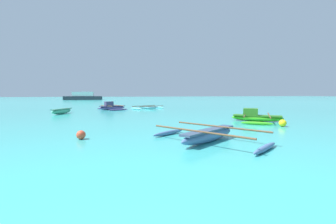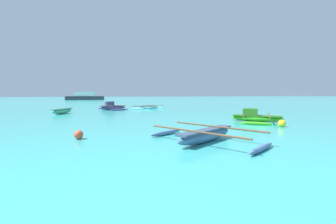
{
  "view_description": "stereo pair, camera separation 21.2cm",
  "coord_description": "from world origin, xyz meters",
  "px_view_note": "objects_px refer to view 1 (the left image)",
  "views": [
    {
      "loc": [
        0.35,
        -1.33,
        1.91
      ],
      "look_at": [
        4.72,
        17.75,
        0.25
      ],
      "focal_mm": 24.0,
      "sensor_mm": 36.0,
      "label": 1
    },
    {
      "loc": [
        0.55,
        -1.38,
        1.91
      ],
      "look_at": [
        4.72,
        17.75,
        0.25
      ],
      "focal_mm": 24.0,
      "sensor_mm": 36.0,
      "label": 2
    }
  ],
  "objects_px": {
    "moored_boat_0": "(148,107)",
    "moored_boat_1": "(256,117)",
    "moored_boat_2": "(62,111)",
    "mooring_buoy_0": "(81,135)",
    "distant_ferry": "(83,97)",
    "moored_boat_3": "(209,135)",
    "mooring_buoy_1": "(283,123)",
    "moored_boat_4": "(112,107)"
  },
  "relations": [
    {
      "from": "moored_boat_0",
      "to": "moored_boat_1",
      "type": "relative_size",
      "value": 0.96
    },
    {
      "from": "moored_boat_2",
      "to": "moored_boat_1",
      "type": "bearing_deg",
      "value": -97.74
    },
    {
      "from": "mooring_buoy_0",
      "to": "distant_ferry",
      "type": "height_order",
      "value": "distant_ferry"
    },
    {
      "from": "moored_boat_2",
      "to": "moored_boat_3",
      "type": "relative_size",
      "value": 0.55
    },
    {
      "from": "moored_boat_2",
      "to": "distant_ferry",
      "type": "bearing_deg",
      "value": 29.12
    },
    {
      "from": "mooring_buoy_0",
      "to": "moored_boat_0",
      "type": "bearing_deg",
      "value": 73.44
    },
    {
      "from": "moored_boat_1",
      "to": "moored_boat_3",
      "type": "bearing_deg",
      "value": -102.3
    },
    {
      "from": "moored_boat_0",
      "to": "moored_boat_1",
      "type": "distance_m",
      "value": 14.65
    },
    {
      "from": "moored_boat_1",
      "to": "moored_boat_2",
      "type": "relative_size",
      "value": 1.69
    },
    {
      "from": "moored_boat_0",
      "to": "distant_ferry",
      "type": "bearing_deg",
      "value": 167.05
    },
    {
      "from": "moored_boat_2",
      "to": "mooring_buoy_0",
      "type": "relative_size",
      "value": 7.08
    },
    {
      "from": "mooring_buoy_0",
      "to": "distant_ferry",
      "type": "xyz_separation_m",
      "value": [
        -7.75,
        57.41,
        0.73
      ]
    },
    {
      "from": "moored_boat_1",
      "to": "moored_boat_3",
      "type": "xyz_separation_m",
      "value": [
        -5.73,
        -5.37,
        -0.03
      ]
    },
    {
      "from": "moored_boat_3",
      "to": "mooring_buoy_1",
      "type": "bearing_deg",
      "value": -9.26
    },
    {
      "from": "moored_boat_0",
      "to": "moored_boat_2",
      "type": "distance_m",
      "value": 9.92
    },
    {
      "from": "moored_boat_2",
      "to": "distant_ferry",
      "type": "xyz_separation_m",
      "value": [
        -4.26,
        44.96,
        0.65
      ]
    },
    {
      "from": "moored_boat_2",
      "to": "moored_boat_4",
      "type": "height_order",
      "value": "moored_boat_4"
    },
    {
      "from": "moored_boat_1",
      "to": "moored_boat_4",
      "type": "relative_size",
      "value": 1.14
    },
    {
      "from": "moored_boat_0",
      "to": "mooring_buoy_0",
      "type": "xyz_separation_m",
      "value": [
        -5.15,
        -17.32,
        0.02
      ]
    },
    {
      "from": "moored_boat_3",
      "to": "mooring_buoy_1",
      "type": "relative_size",
      "value": 11.55
    },
    {
      "from": "moored_boat_0",
      "to": "moored_boat_2",
      "type": "height_order",
      "value": "moored_boat_2"
    },
    {
      "from": "moored_boat_4",
      "to": "mooring_buoy_0",
      "type": "bearing_deg",
      "value": -120.36
    },
    {
      "from": "moored_boat_2",
      "to": "moored_boat_4",
      "type": "distance_m",
      "value": 6.08
    },
    {
      "from": "moored_boat_0",
      "to": "mooring_buoy_0",
      "type": "bearing_deg",
      "value": -47.34
    },
    {
      "from": "moored_boat_1",
      "to": "mooring_buoy_1",
      "type": "height_order",
      "value": "moored_boat_1"
    },
    {
      "from": "mooring_buoy_1",
      "to": "moored_boat_0",
      "type": "bearing_deg",
      "value": 108.75
    },
    {
      "from": "moored_boat_4",
      "to": "mooring_buoy_1",
      "type": "xyz_separation_m",
      "value": [
        9.75,
        -15.52,
        -0.1
      ]
    },
    {
      "from": "moored_boat_3",
      "to": "mooring_buoy_0",
      "type": "xyz_separation_m",
      "value": [
        -4.98,
        1.61,
        -0.07
      ]
    },
    {
      "from": "moored_boat_3",
      "to": "distant_ferry",
      "type": "distance_m",
      "value": 60.38
    },
    {
      "from": "moored_boat_0",
      "to": "moored_boat_2",
      "type": "relative_size",
      "value": 1.62
    },
    {
      "from": "distant_ferry",
      "to": "moored_boat_3",
      "type": "bearing_deg",
      "value": -77.84
    },
    {
      "from": "moored_boat_1",
      "to": "mooring_buoy_1",
      "type": "relative_size",
      "value": 10.71
    },
    {
      "from": "moored_boat_2",
      "to": "mooring_buoy_1",
      "type": "bearing_deg",
      "value": -104.95
    },
    {
      "from": "moored_boat_1",
      "to": "distant_ferry",
      "type": "xyz_separation_m",
      "value": [
        -18.45,
        53.65,
        0.63
      ]
    },
    {
      "from": "moored_boat_4",
      "to": "mooring_buoy_1",
      "type": "distance_m",
      "value": 18.33
    },
    {
      "from": "moored_boat_3",
      "to": "moored_boat_0",
      "type": "bearing_deg",
      "value": 54.28
    },
    {
      "from": "moored_boat_1",
      "to": "moored_boat_4",
      "type": "distance_m",
      "value": 16.21
    },
    {
      "from": "distant_ferry",
      "to": "moored_boat_1",
      "type": "bearing_deg",
      "value": -71.02
    },
    {
      "from": "mooring_buoy_1",
      "to": "moored_boat_4",
      "type": "bearing_deg",
      "value": 122.13
    },
    {
      "from": "moored_boat_0",
      "to": "mooring_buoy_0",
      "type": "distance_m",
      "value": 18.07
    },
    {
      "from": "mooring_buoy_1",
      "to": "distant_ferry",
      "type": "distance_m",
      "value": 59.2
    },
    {
      "from": "mooring_buoy_1",
      "to": "moored_boat_1",
      "type": "bearing_deg",
      "value": 88.5
    }
  ]
}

